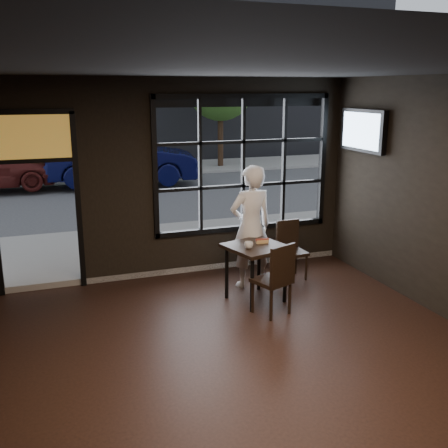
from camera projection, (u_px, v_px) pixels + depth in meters
name	position (u px, v px, depth m)	size (l,w,h in m)	color
floor	(257.00, 381.00, 5.60)	(6.00, 7.00, 0.02)	black
ceiling	(263.00, 67.00, 4.79)	(6.00, 7.00, 0.02)	black
window_frame	(243.00, 164.00, 8.73)	(3.06, 0.12, 2.28)	black
stained_transom	(30.00, 137.00, 7.52)	(1.20, 0.06, 0.70)	orange
street_asphalt	(78.00, 148.00, 27.50)	(60.00, 41.00, 0.04)	#545456
cafe_table	(256.00, 273.00, 7.61)	(0.78, 0.78, 0.84)	black
chair_near	(272.00, 278.00, 7.14)	(0.44, 0.44, 1.02)	black
chair_window	(293.00, 251.00, 8.48)	(0.41, 0.41, 0.94)	black
man	(251.00, 227.00, 8.04)	(0.70, 0.46, 1.92)	silver
hotdog	(262.00, 241.00, 7.61)	(0.20, 0.08, 0.06)	tan
cup	(249.00, 245.00, 7.36)	(0.12, 0.12, 0.10)	silver
tv	(363.00, 131.00, 8.38)	(0.13, 1.15, 0.67)	black
navy_car	(123.00, 159.00, 16.33)	(1.62, 4.66, 1.53)	black
tree_left	(54.00, 95.00, 17.93)	(2.34, 2.34, 3.99)	#332114
tree_right	(220.00, 87.00, 19.65)	(2.55, 2.55, 4.36)	#332114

